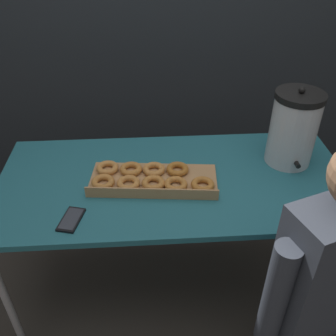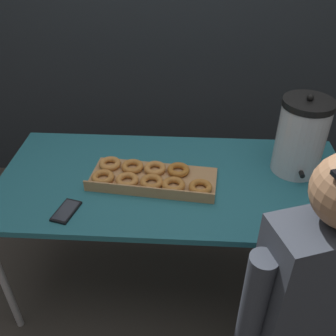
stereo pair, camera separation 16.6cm
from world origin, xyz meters
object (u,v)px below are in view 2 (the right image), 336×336
at_px(donut_box, 150,177).
at_px(coffee_urn, 301,136).
at_px(person_seated, 307,310).
at_px(cell_phone, 66,211).

relative_size(donut_box, coffee_urn, 1.54).
height_order(coffee_urn, person_seated, person_seated).
xyz_separation_m(cell_phone, person_seated, (0.91, -0.32, -0.11)).
bearing_deg(cell_phone, coffee_urn, 34.34).
bearing_deg(donut_box, cell_phone, -139.15).
distance_m(donut_box, coffee_urn, 0.69).
distance_m(cell_phone, person_seated, 0.97).
bearing_deg(coffee_urn, cell_phone, -160.09).
height_order(coffee_urn, cell_phone, coffee_urn).
height_order(donut_box, coffee_urn, coffee_urn).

